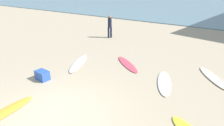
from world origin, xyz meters
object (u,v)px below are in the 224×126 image
beachgoer_near (110,25)px  surfboard_0 (164,83)px  surfboard_1 (79,63)px  beach_cooler (42,75)px  surfboard_5 (127,64)px  surfboard_6 (5,112)px  surfboard_3 (213,78)px

beachgoer_near → surfboard_0: bearing=-95.4°
beachgoer_near → surfboard_1: bearing=-131.1°
beach_cooler → surfboard_0: bearing=28.2°
beachgoer_near → beach_cooler: bearing=-136.7°
beach_cooler → surfboard_1: bearing=85.7°
surfboard_5 → beach_cooler: size_ratio=3.72×
surfboard_0 → beach_cooler: bearing=-172.2°
surfboard_1 → beachgoer_near: 5.30m
surfboard_0 → beachgoer_near: (-5.77, 4.76, 0.88)m
surfboard_0 → surfboard_6: surfboard_6 is taller
surfboard_1 → surfboard_6: bearing=76.0°
surfboard_3 → beach_cooler: beach_cooler is taller
surfboard_3 → surfboard_5: surfboard_3 is taller
surfboard_1 → surfboard_3: 6.38m
surfboard_3 → beachgoer_near: size_ratio=1.35×
surfboard_6 → beach_cooler: 2.41m
surfboard_6 → beachgoer_near: bearing=-80.4°
surfboard_5 → beach_cooler: 4.14m
surfboard_0 → surfboard_5: bearing=137.1°
beachgoer_near → beach_cooler: size_ratio=2.76×
surfboard_1 → surfboard_6: (0.69, -4.42, 0.00)m
surfboard_0 → surfboard_1: size_ratio=0.91×
surfboard_0 → beachgoer_near: size_ratio=1.35×
surfboard_3 → beachgoer_near: bearing=122.1°
surfboard_5 → surfboard_6: bearing=24.4°
surfboard_1 → surfboard_5: size_ratio=1.10×
surfboard_0 → surfboard_3: bearing=23.2°
surfboard_3 → beachgoer_near: beachgoer_near is taller
beach_cooler → beachgoer_near: bearing=99.2°
surfboard_3 → beach_cooler: 7.46m
surfboard_0 → surfboard_5: (-2.25, 0.93, -0.01)m
surfboard_1 → surfboard_5: bearing=-173.7°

